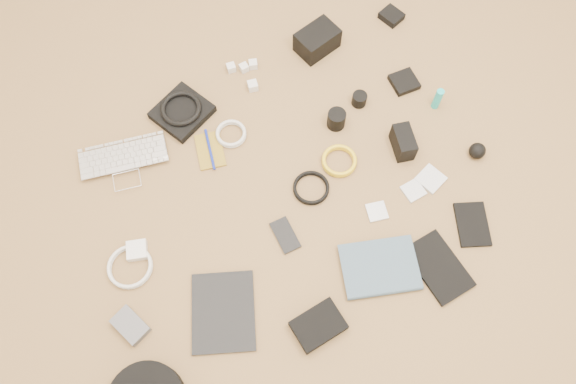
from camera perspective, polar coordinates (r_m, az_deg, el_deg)
name	(u,v)px	position (r m, az deg, el deg)	size (l,w,h in m)	color
laptop	(125,167)	(1.96, -16.19, 2.41)	(0.30, 0.21, 0.02)	silver
headphone_pouch	(182,112)	(2.02, -10.70, 7.97)	(0.18, 0.17, 0.03)	black
headphones	(181,108)	(2.00, -10.82, 8.34)	(0.14, 0.14, 0.02)	black
charger_a	(231,68)	(2.11, -5.80, 12.46)	(0.03, 0.03, 0.03)	silver
charger_b	(244,68)	(2.10, -4.49, 12.48)	(0.03, 0.03, 0.03)	silver
charger_c	(253,64)	(2.11, -3.56, 12.82)	(0.03, 0.03, 0.03)	silver
charger_d	(253,86)	(2.05, -3.60, 10.72)	(0.03, 0.03, 0.03)	silver
dslr_camera	(317,40)	(2.14, 2.98, 15.12)	(0.15, 0.10, 0.09)	black
lens_pouch	(391,16)	(2.28, 10.46, 17.17)	(0.07, 0.08, 0.03)	black
notebook_olive	(210,150)	(1.94, -7.92, 4.20)	(0.09, 0.14, 0.01)	olive
pen_blue	(210,149)	(1.94, -7.95, 4.32)	(0.01, 0.01, 0.16)	#122299
cable_white_a	(231,135)	(1.96, -5.78, 5.81)	(0.11, 0.11, 0.01)	silver
lens_a	(336,119)	(1.96, 4.94, 7.37)	(0.06, 0.06, 0.07)	black
lens_b	(359,99)	(2.02, 7.26, 9.32)	(0.05, 0.05, 0.05)	black
card_reader	(404,82)	(2.11, 11.71, 10.90)	(0.09, 0.09, 0.02)	black
power_brick	(137,250)	(1.84, -15.09, -5.74)	(0.06, 0.06, 0.03)	silver
cable_white_b	(131,267)	(1.83, -15.71, -7.38)	(0.14, 0.14, 0.01)	silver
cable_black	(311,189)	(1.86, 2.36, 0.35)	(0.12, 0.12, 0.01)	black
cable_yellow	(339,162)	(1.91, 5.21, 3.08)	(0.12, 0.12, 0.01)	gold
flash	(403,142)	(1.94, 11.62, 4.97)	(0.06, 0.11, 0.08)	black
lens_cleaner	(438,99)	(2.05, 14.96, 9.13)	(0.03, 0.03, 0.09)	#1BB4B5
battery_charger	(130,325)	(1.78, -15.72, -12.92)	(0.07, 0.11, 0.03)	#525357
tablet	(223,312)	(1.75, -6.59, -12.00)	(0.19, 0.24, 0.01)	black
phone	(285,235)	(1.80, -0.29, -4.41)	(0.06, 0.11, 0.01)	black
filter_case_left	(377,212)	(1.85, 9.01, -1.98)	(0.06, 0.06, 0.01)	silver
filter_case_mid	(413,191)	(1.90, 12.61, 0.14)	(0.07, 0.07, 0.01)	silver
filter_case_right	(431,179)	(1.94, 14.29, 1.30)	(0.08, 0.08, 0.01)	silver
air_blower	(477,151)	(2.00, 18.68, 3.98)	(0.06, 0.06, 0.06)	black
drive_case	(318,325)	(1.72, 3.10, -13.39)	(0.15, 0.11, 0.04)	black
paperback	(386,295)	(1.76, 9.89, -10.27)	(0.18, 0.24, 0.02)	#3C5265
notebook_black_a	(439,267)	(1.83, 15.06, -7.38)	(0.13, 0.21, 0.02)	black
notebook_black_b	(472,224)	(1.91, 18.21, -3.14)	(0.10, 0.15, 0.01)	black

